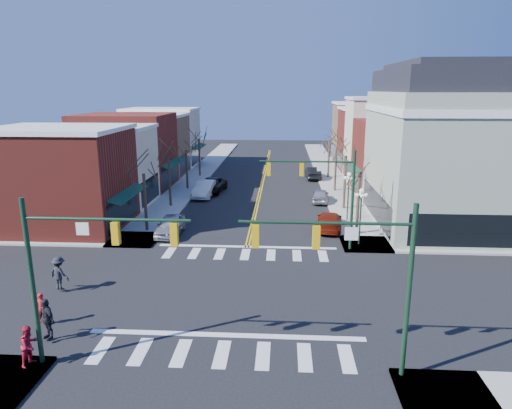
% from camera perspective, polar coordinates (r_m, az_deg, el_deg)
% --- Properties ---
extents(ground, '(160.00, 160.00, 0.00)m').
position_cam_1_polar(ground, '(26.36, -2.48, -10.96)').
color(ground, black).
rests_on(ground, ground).
extents(sidewalk_left, '(3.50, 70.00, 0.15)m').
position_cam_1_polar(sidewalk_left, '(46.51, -10.72, 0.11)').
color(sidewalk_left, '#9E9B93').
rests_on(sidewalk_left, ground).
extents(sidewalk_right, '(3.50, 70.00, 0.15)m').
position_cam_1_polar(sidewalk_right, '(45.54, 11.16, -0.21)').
color(sidewalk_right, '#9E9B93').
rests_on(sidewalk_right, ground).
extents(bldg_left_brick_a, '(10.00, 8.50, 8.00)m').
position_cam_1_polar(bldg_left_brick_a, '(40.45, -23.16, 2.80)').
color(bldg_left_brick_a, maroon).
rests_on(bldg_left_brick_a, ground).
extents(bldg_left_stucco_a, '(10.00, 7.00, 7.50)m').
position_cam_1_polar(bldg_left_stucco_a, '(47.43, -19.03, 4.39)').
color(bldg_left_stucco_a, beige).
rests_on(bldg_left_stucco_a, ground).
extents(bldg_left_brick_b, '(10.00, 9.00, 8.50)m').
position_cam_1_polar(bldg_left_brick_b, '(54.75, -15.94, 6.37)').
color(bldg_left_brick_b, maroon).
rests_on(bldg_left_brick_b, ground).
extents(bldg_left_tan, '(10.00, 7.50, 7.80)m').
position_cam_1_polar(bldg_left_tan, '(62.58, -13.45, 7.13)').
color(bldg_left_tan, '#8F724F').
rests_on(bldg_left_tan, ground).
extents(bldg_left_stucco_b, '(10.00, 8.00, 8.20)m').
position_cam_1_polar(bldg_left_stucco_b, '(69.96, -11.64, 8.10)').
color(bldg_left_stucco_b, beige).
rests_on(bldg_left_stucco_b, ground).
extents(bldg_right_brick_a, '(10.00, 8.50, 8.00)m').
position_cam_1_polar(bldg_right_brick_a, '(51.64, 18.01, 5.50)').
color(bldg_right_brick_a, maroon).
rests_on(bldg_right_brick_a, ground).
extents(bldg_right_stucco, '(10.00, 7.00, 10.00)m').
position_cam_1_polar(bldg_right_stucco, '(59.00, 16.25, 7.62)').
color(bldg_right_stucco, beige).
rests_on(bldg_right_stucco, ground).
extents(bldg_right_brick_b, '(10.00, 8.00, 8.50)m').
position_cam_1_polar(bldg_right_brick_b, '(66.37, 14.81, 7.73)').
color(bldg_right_brick_b, maroon).
rests_on(bldg_right_brick_b, ground).
extents(bldg_right_tan, '(10.00, 8.00, 9.00)m').
position_cam_1_polar(bldg_right_tan, '(74.17, 13.64, 8.64)').
color(bldg_right_tan, '#8F724F').
rests_on(bldg_right_tan, ground).
extents(victorian_corner, '(12.25, 14.25, 13.30)m').
position_cam_1_polar(victorian_corner, '(40.94, 23.51, 6.67)').
color(victorian_corner, '#949F8A').
rests_on(victorian_corner, ground).
extents(traffic_mast_near_left, '(6.60, 0.28, 7.20)m').
position_cam_1_polar(traffic_mast_near_left, '(19.34, -21.68, -6.48)').
color(traffic_mast_near_left, '#14331E').
rests_on(traffic_mast_near_left, ground).
extents(traffic_mast_near_right, '(6.60, 0.28, 7.20)m').
position_cam_1_polar(traffic_mast_near_right, '(17.82, 12.99, -7.56)').
color(traffic_mast_near_right, '#14331E').
rests_on(traffic_mast_near_right, ground).
extents(traffic_mast_far_right, '(6.60, 0.28, 7.20)m').
position_cam_1_polar(traffic_mast_far_right, '(31.93, 8.76, 2.30)').
color(traffic_mast_far_right, '#14331E').
rests_on(traffic_mast_far_right, ground).
extents(lamppost_corner, '(0.36, 0.36, 4.33)m').
position_cam_1_polar(lamppost_corner, '(33.74, 12.98, -0.30)').
color(lamppost_corner, '#14331E').
rests_on(lamppost_corner, ground).
extents(lamppost_midblock, '(0.36, 0.36, 4.33)m').
position_cam_1_polar(lamppost_midblock, '(39.99, 11.50, 2.03)').
color(lamppost_midblock, '#14331E').
rests_on(lamppost_midblock, ground).
extents(tree_left_a, '(0.24, 0.24, 4.76)m').
position_cam_1_polar(tree_left_a, '(37.46, -13.66, 0.18)').
color(tree_left_a, '#382B21').
rests_on(tree_left_a, ground).
extents(tree_left_b, '(0.24, 0.24, 5.04)m').
position_cam_1_polar(tree_left_b, '(44.95, -10.74, 2.82)').
color(tree_left_b, '#382B21').
rests_on(tree_left_b, ground).
extents(tree_left_c, '(0.24, 0.24, 4.55)m').
position_cam_1_polar(tree_left_c, '(52.65, -8.64, 4.29)').
color(tree_left_c, '#382B21').
rests_on(tree_left_c, ground).
extents(tree_left_d, '(0.24, 0.24, 4.90)m').
position_cam_1_polar(tree_left_d, '(60.37, -7.08, 5.77)').
color(tree_left_d, '#382B21').
rests_on(tree_left_d, ground).
extents(tree_right_a, '(0.24, 0.24, 4.62)m').
position_cam_1_polar(tree_right_a, '(36.32, 12.60, -0.32)').
color(tree_right_a, '#382B21').
rests_on(tree_right_a, ground).
extents(tree_right_b, '(0.24, 0.24, 5.18)m').
position_cam_1_polar(tree_right_b, '(43.97, 11.03, 2.65)').
color(tree_right_b, '#382B21').
rests_on(tree_right_b, ground).
extents(tree_right_c, '(0.24, 0.24, 4.83)m').
position_cam_1_polar(tree_right_c, '(51.81, 9.90, 4.23)').
color(tree_right_c, '#382B21').
rests_on(tree_right_c, ground).
extents(tree_right_d, '(0.24, 0.24, 4.97)m').
position_cam_1_polar(tree_right_d, '(59.65, 9.08, 5.63)').
color(tree_right_d, '#382B21').
rests_on(tree_right_d, ground).
extents(car_left_near, '(1.83, 4.52, 1.54)m').
position_cam_1_polar(car_left_near, '(36.70, -10.66, -2.56)').
color(car_left_near, silver).
rests_on(car_left_near, ground).
extents(car_left_mid, '(2.14, 5.27, 1.70)m').
position_cam_1_polar(car_left_mid, '(49.11, -6.43, 1.95)').
color(car_left_mid, silver).
rests_on(car_left_mid, ground).
extents(car_left_far, '(3.28, 5.96, 1.58)m').
position_cam_1_polar(car_left_far, '(51.12, -5.67, 2.39)').
color(car_left_far, black).
rests_on(car_left_far, ground).
extents(car_right_near, '(2.63, 5.18, 1.44)m').
position_cam_1_polar(car_right_near, '(37.89, 9.14, -2.04)').
color(car_right_near, maroon).
rests_on(car_right_near, ground).
extents(car_right_mid, '(2.05, 4.21, 1.38)m').
position_cam_1_polar(car_right_mid, '(46.88, 8.07, 1.11)').
color(car_right_mid, '#B1B1B6').
rests_on(car_right_mid, ground).
extents(car_right_far, '(1.91, 4.85, 1.57)m').
position_cam_1_polar(car_right_far, '(59.07, 7.14, 3.95)').
color(car_right_far, black).
rests_on(car_right_far, ground).
extents(pedestrian_red_a, '(0.64, 0.51, 1.52)m').
position_cam_1_polar(pedestrian_red_a, '(24.91, -25.19, -11.65)').
color(pedestrian_red_a, '#B5131C').
rests_on(pedestrian_red_a, sidewalk_left).
extents(pedestrian_red_b, '(0.86, 0.99, 1.74)m').
position_cam_1_polar(pedestrian_red_b, '(21.66, -26.47, -15.48)').
color(pedestrian_red_b, '#B1122A').
rests_on(pedestrian_red_b, sidewalk_left).
extents(pedestrian_dark_a, '(1.21, 1.04, 1.95)m').
position_cam_1_polar(pedestrian_dark_a, '(23.29, -24.67, -12.85)').
color(pedestrian_dark_a, black).
rests_on(pedestrian_dark_a, sidewalk_left).
extents(pedestrian_dark_b, '(1.43, 1.12, 1.94)m').
position_cam_1_polar(pedestrian_dark_b, '(28.30, -23.39, -7.89)').
color(pedestrian_dark_b, black).
rests_on(pedestrian_dark_b, sidewalk_left).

